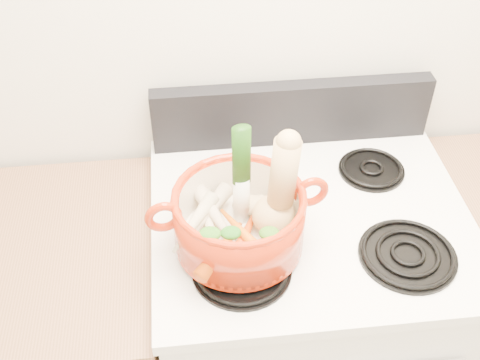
{
  "coord_description": "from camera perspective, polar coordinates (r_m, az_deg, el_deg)",
  "views": [
    {
      "loc": [
        -0.29,
        0.38,
        1.99
      ],
      "look_at": [
        -0.19,
        1.29,
        1.18
      ],
      "focal_mm": 45.0,
      "sensor_mm": 36.0,
      "label": 1
    }
  ],
  "objects": [
    {
      "name": "burner_back_right",
      "position": [
        1.62,
        12.37,
        1.08
      ],
      "size": [
        0.17,
        0.17,
        0.02
      ],
      "primitive_type": "cylinder",
      "color": "black",
      "rests_on": "cooktop"
    },
    {
      "name": "carrot_2",
      "position": [
        1.32,
        0.37,
        -5.25
      ],
      "size": [
        0.11,
        0.17,
        0.05
      ],
      "primitive_type": "cone",
      "rotation": [
        1.66,
        0.0,
        0.51
      ],
      "color": "#DA650A",
      "rests_on": "dutch_oven"
    },
    {
      "name": "parsnip_3",
      "position": [
        1.34,
        -4.41,
        -4.02
      ],
      "size": [
        0.13,
        0.16,
        0.05
      ],
      "primitive_type": "cone",
      "rotation": [
        1.66,
        0.0,
        -0.61
      ],
      "color": "beige",
      "rests_on": "dutch_oven"
    },
    {
      "name": "carrot_0",
      "position": [
        1.33,
        0.41,
        -5.44
      ],
      "size": [
        0.1,
        0.16,
        0.05
      ],
      "primitive_type": "cone",
      "rotation": [
        1.66,
        0.0,
        -0.46
      ],
      "color": "#BD3309",
      "rests_on": "dutch_oven"
    },
    {
      "name": "burner_front_left",
      "position": [
        1.35,
        0.17,
        -8.39
      ],
      "size": [
        0.22,
        0.22,
        0.02
      ],
      "primitive_type": "cylinder",
      "color": "black",
      "rests_on": "cooktop"
    },
    {
      "name": "dutch_oven",
      "position": [
        1.34,
        -0.1,
        -3.8
      ],
      "size": [
        0.33,
        0.33,
        0.14
      ],
      "primitive_type": "cylinder",
      "rotation": [
        0.0,
        0.0,
        0.13
      ],
      "color": "#A8240A",
      "rests_on": "burner_front_left"
    },
    {
      "name": "carrot_1",
      "position": [
        1.29,
        -1.82,
        -6.7
      ],
      "size": [
        0.13,
        0.16,
        0.05
      ],
      "primitive_type": "cone",
      "rotation": [
        1.66,
        0.0,
        -0.64
      ],
      "color": "#B93C09",
      "rests_on": "dutch_oven"
    },
    {
      "name": "parsnip_1",
      "position": [
        1.36,
        -3.42,
        -3.4
      ],
      "size": [
        0.15,
        0.18,
        0.06
      ],
      "primitive_type": "cone",
      "rotation": [
        1.66,
        0.0,
        -0.67
      ],
      "color": "beige",
      "rests_on": "dutch_oven"
    },
    {
      "name": "burner_back_left",
      "position": [
        1.56,
        -1.09,
        0.08
      ],
      "size": [
        0.17,
        0.17,
        0.02
      ],
      "primitive_type": "cylinder",
      "color": "black",
      "rests_on": "cooktop"
    },
    {
      "name": "wall_back",
      "position": [
        1.56,
        5.17,
        15.23
      ],
      "size": [
        3.5,
        0.02,
        2.6
      ],
      "primitive_type": "cube",
      "color": "silver",
      "rests_on": "floor"
    },
    {
      "name": "stove_body",
      "position": [
        1.86,
        5.55,
        -13.92
      ],
      "size": [
        0.76,
        0.65,
        0.92
      ],
      "primitive_type": "cube",
      "color": "white",
      "rests_on": "floor"
    },
    {
      "name": "parsnip_2",
      "position": [
        1.36,
        -2.55,
        -2.94
      ],
      "size": [
        0.12,
        0.21,
        0.06
      ],
      "primitive_type": "cone",
      "rotation": [
        1.66,
        0.0,
        0.41
      ],
      "color": "beige",
      "rests_on": "dutch_oven"
    },
    {
      "name": "squash",
      "position": [
        1.29,
        3.32,
        -0.75
      ],
      "size": [
        0.15,
        0.14,
        0.26
      ],
      "primitive_type": null,
      "rotation": [
        0.0,
        0.07,
        0.38
      ],
      "color": "#DEB171",
      "rests_on": "dutch_oven"
    },
    {
      "name": "ginger",
      "position": [
        1.4,
        0.84,
        -2.44
      ],
      "size": [
        0.08,
        0.07,
        0.04
      ],
      "primitive_type": "ellipsoid",
      "rotation": [
        0.0,
        0.0,
        -0.11
      ],
      "color": "tan",
      "rests_on": "dutch_oven"
    },
    {
      "name": "cooktop",
      "position": [
        1.5,
        6.72,
        -3.61
      ],
      "size": [
        0.78,
        0.67,
        0.03
      ],
      "primitive_type": "cube",
      "color": "white",
      "rests_on": "stove_body"
    },
    {
      "name": "leek",
      "position": [
        1.31,
        0.14,
        0.55
      ],
      "size": [
        0.05,
        0.05,
        0.27
      ],
      "primitive_type": "cylinder",
      "rotation": [
        -0.01,
        0.0,
        0.17
      ],
      "color": "silver",
      "rests_on": "dutch_oven"
    },
    {
      "name": "control_backsplash",
      "position": [
        1.65,
        4.94,
        6.36
      ],
      "size": [
        0.76,
        0.05,
        0.18
      ],
      "primitive_type": "cube",
      "color": "black",
      "rests_on": "cooktop"
    },
    {
      "name": "parsnip_0",
      "position": [
        1.36,
        -2.86,
        -4.33
      ],
      "size": [
        0.05,
        0.2,
        0.05
      ],
      "primitive_type": "cone",
      "rotation": [
        1.66,
        0.0,
        0.07
      ],
      "color": "beige",
      "rests_on": "dutch_oven"
    },
    {
      "name": "burner_front_right",
      "position": [
        1.43,
        15.62,
        -6.77
      ],
      "size": [
        0.22,
        0.22,
        0.02
      ],
      "primitive_type": "cylinder",
      "color": "black",
      "rests_on": "cooktop"
    },
    {
      "name": "pot_handle_right",
      "position": [
        1.34,
        6.76,
        -1.12
      ],
      "size": [
        0.08,
        0.03,
        0.08
      ],
      "primitive_type": "torus",
      "rotation": [
        1.57,
        0.0,
        0.13
      ],
      "color": "#A8240A",
      "rests_on": "dutch_oven"
    },
    {
      "name": "pot_handle_left",
      "position": [
        1.28,
        -7.27,
        -3.49
      ],
      "size": [
        0.08,
        0.03,
        0.08
      ],
      "primitive_type": "torus",
      "rotation": [
        1.57,
        0.0,
        0.13
      ],
      "color": "#A8240A",
      "rests_on": "dutch_oven"
    }
  ]
}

